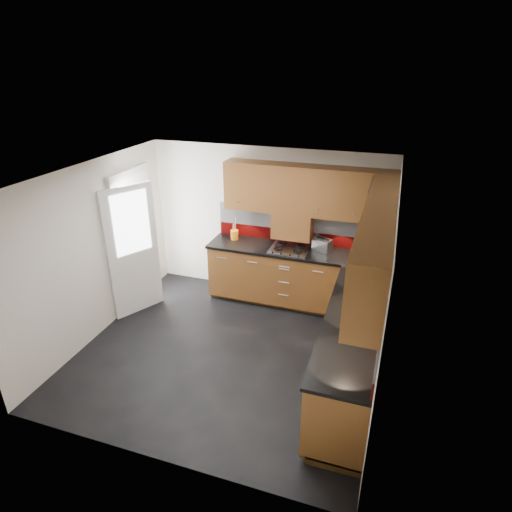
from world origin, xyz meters
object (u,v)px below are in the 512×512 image
(gas_hob, at_px, (289,249))
(food_processor, at_px, (368,264))
(utensil_pot, at_px, (234,233))
(toaster, at_px, (322,245))

(gas_hob, distance_m, food_processor, 1.26)
(utensil_pot, xyz_separation_m, food_processor, (2.13, -0.52, 0.03))
(toaster, height_order, food_processor, food_processor)
(gas_hob, bearing_deg, food_processor, -18.08)
(utensil_pot, distance_m, toaster, 1.42)
(food_processor, bearing_deg, gas_hob, 161.92)
(utensil_pot, height_order, food_processor, utensil_pot)
(utensil_pot, bearing_deg, gas_hob, -7.98)
(gas_hob, distance_m, toaster, 0.50)
(food_processor, bearing_deg, utensil_pot, 166.27)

